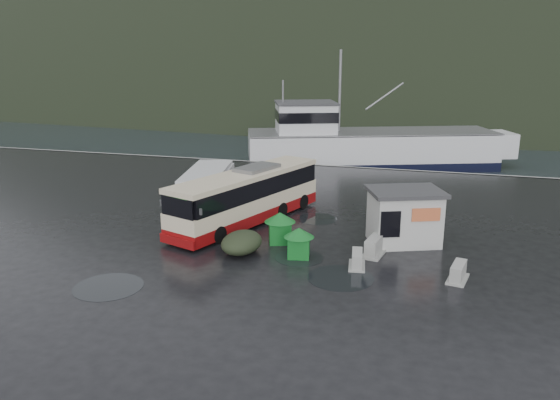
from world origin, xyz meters
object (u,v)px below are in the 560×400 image
(waste_bin_right, at_px, (280,242))
(jersey_barrier_b, at_px, (457,280))
(white_van, at_px, (208,216))
(ticket_kiosk, at_px, (403,243))
(dome_tent, at_px, (242,252))
(jersey_barrier_a, at_px, (357,267))
(coach_bus, at_px, (248,222))
(jersey_barrier_c, at_px, (374,255))
(fishing_trawler, at_px, (371,152))
(waste_bin_left, at_px, (299,257))

(waste_bin_right, relative_size, jersey_barrier_b, 1.06)
(white_van, relative_size, ticket_kiosk, 1.88)
(dome_tent, xyz_separation_m, jersey_barrier_a, (5.68, -0.32, 0.00))
(coach_bus, relative_size, jersey_barrier_c, 6.39)
(coach_bus, distance_m, jersey_barrier_c, 8.27)
(jersey_barrier_b, height_order, fishing_trawler, fishing_trawler)
(fishing_trawler, bearing_deg, jersey_barrier_c, -103.61)
(waste_bin_left, distance_m, ticket_kiosk, 5.77)
(coach_bus, bearing_deg, waste_bin_left, -27.87)
(jersey_barrier_c, bearing_deg, waste_bin_right, 174.44)
(jersey_barrier_a, height_order, jersey_barrier_c, jersey_barrier_c)
(fishing_trawler, bearing_deg, dome_tent, -116.22)
(waste_bin_right, bearing_deg, jersey_barrier_a, -27.64)
(jersey_barrier_b, distance_m, jersey_barrier_c, 4.34)
(waste_bin_right, distance_m, jersey_barrier_c, 4.89)
(jersey_barrier_a, height_order, jersey_barrier_b, jersey_barrier_b)
(fishing_trawler, bearing_deg, jersey_barrier_a, -105.14)
(coach_bus, xyz_separation_m, jersey_barrier_b, (11.39, -5.39, 0.00))
(white_van, height_order, jersey_barrier_a, white_van)
(white_van, height_order, jersey_barrier_c, white_van)
(coach_bus, bearing_deg, jersey_barrier_b, -5.42)
(jersey_barrier_b, xyz_separation_m, fishing_trawler, (-7.15, 29.81, 0.00))
(waste_bin_left, distance_m, fishing_trawler, 28.99)
(waste_bin_left, distance_m, jersey_barrier_b, 7.29)
(jersey_barrier_c, bearing_deg, fishing_trawler, 96.89)
(jersey_barrier_a, height_order, fishing_trawler, fishing_trawler)
(white_van, bearing_deg, waste_bin_right, -43.00)
(coach_bus, distance_m, waste_bin_left, 6.18)
(waste_bin_left, bearing_deg, jersey_barrier_c, 20.38)
(coach_bus, height_order, jersey_barrier_a, coach_bus)
(dome_tent, height_order, jersey_barrier_c, dome_tent)
(jersey_barrier_a, bearing_deg, jersey_barrier_b, -4.21)
(waste_bin_left, xyz_separation_m, jersey_barrier_c, (3.44, 1.28, 0.00))
(waste_bin_right, bearing_deg, dome_tent, -126.02)
(fishing_trawler, bearing_deg, waste_bin_left, -110.68)
(waste_bin_right, bearing_deg, jersey_barrier_c, -5.56)
(ticket_kiosk, bearing_deg, jersey_barrier_b, -80.16)
(white_van, relative_size, jersey_barrier_a, 4.63)
(coach_bus, xyz_separation_m, dome_tent, (1.32, -4.74, 0.00))
(waste_bin_right, xyz_separation_m, jersey_barrier_b, (8.67, -2.57, 0.00))
(coach_bus, height_order, fishing_trawler, fishing_trawler)
(coach_bus, xyz_separation_m, jersey_barrier_c, (7.59, -3.29, 0.00))
(waste_bin_left, bearing_deg, coach_bus, 132.24)
(coach_bus, height_order, white_van, coach_bus)
(jersey_barrier_c, bearing_deg, ticket_kiosk, 59.66)
(jersey_barrier_b, bearing_deg, dome_tent, 176.35)
(coach_bus, distance_m, ticket_kiosk, 8.90)
(waste_bin_left, height_order, ticket_kiosk, ticket_kiosk)
(ticket_kiosk, height_order, jersey_barrier_c, ticket_kiosk)
(white_van, distance_m, ticket_kiosk, 11.63)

